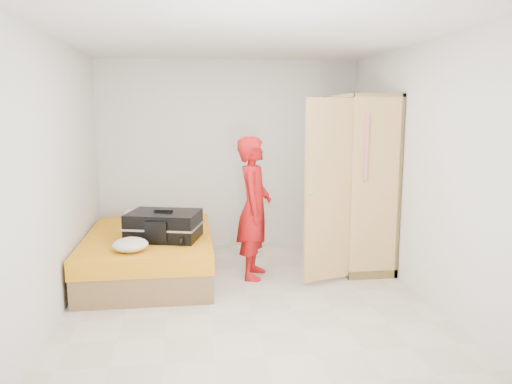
{
  "coord_description": "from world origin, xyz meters",
  "views": [
    {
      "loc": [
        -0.56,
        -4.95,
        1.93
      ],
      "look_at": [
        0.18,
        0.58,
        1.0
      ],
      "focal_mm": 35.0,
      "sensor_mm": 36.0,
      "label": 1
    }
  ],
  "objects": [
    {
      "name": "bed",
      "position": [
        -1.05,
        0.79,
        0.25
      ],
      "size": [
        1.42,
        2.02,
        0.5
      ],
      "color": "olive",
      "rests_on": "ground"
    },
    {
      "name": "wardrobe",
      "position": [
        1.45,
        0.85,
        1.0
      ],
      "size": [
        1.15,
        1.36,
        2.1
      ],
      "color": "tan",
      "rests_on": "ground"
    },
    {
      "name": "round_cushion",
      "position": [
        -1.18,
        0.08,
        0.57
      ],
      "size": [
        0.36,
        0.36,
        0.14
      ],
      "primitive_type": "ellipsoid",
      "color": "beige",
      "rests_on": "bed"
    },
    {
      "name": "room",
      "position": [
        0.0,
        0.0,
        1.3
      ],
      "size": [
        4.0,
        4.02,
        2.6
      ],
      "color": "beige",
      "rests_on": "ground"
    },
    {
      "name": "person",
      "position": [
        0.16,
        0.59,
        0.82
      ],
      "size": [
        0.53,
        0.68,
        1.63
      ],
      "primitive_type": "imported",
      "rotation": [
        0.0,
        0.0,
        1.31
      ],
      "color": "red",
      "rests_on": "ground"
    },
    {
      "name": "pillow",
      "position": [
        -1.13,
        1.64,
        0.55
      ],
      "size": [
        0.58,
        0.33,
        0.1
      ],
      "primitive_type": "cube",
      "rotation": [
        0.0,
        0.0,
        -0.09
      ],
      "color": "beige",
      "rests_on": "bed"
    },
    {
      "name": "suitcase",
      "position": [
        -0.86,
        0.54,
        0.65
      ],
      "size": [
        0.9,
        0.75,
        0.33
      ],
      "rotation": [
        0.0,
        0.0,
        -0.26
      ],
      "color": "black",
      "rests_on": "bed"
    }
  ]
}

